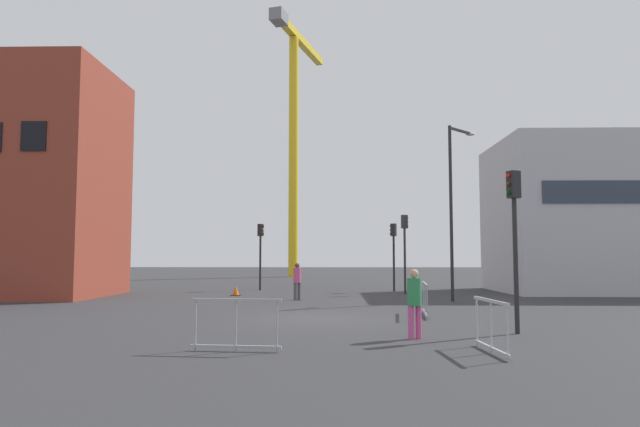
{
  "coord_description": "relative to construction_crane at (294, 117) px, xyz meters",
  "views": [
    {
      "loc": [
        0.57,
        -17.77,
        1.96
      ],
      "look_at": [
        0.0,
        7.76,
        3.9
      ],
      "focal_mm": 31.46,
      "sensor_mm": 36.0,
      "label": 1
    }
  ],
  "objects": [
    {
      "name": "brick_building",
      "position": [
        -12.12,
        -25.98,
        -9.71
      ],
      "size": [
        9.69,
        6.72,
        11.1
      ],
      "color": "brown",
      "rests_on": "ground"
    },
    {
      "name": "streetlamp_tall",
      "position": [
        9.03,
        -28.18,
        -10.72
      ],
      "size": [
        1.49,
        1.39,
        7.71
      ],
      "color": "#232326",
      "rests_on": "ground"
    },
    {
      "name": "safety_barrier_front",
      "position": [
        6.7,
        -34.33,
        -14.69
      ],
      "size": [
        0.34,
        2.55,
        1.08
      ],
      "color": "gray",
      "rests_on": "ground"
    },
    {
      "name": "traffic_light_median",
      "position": [
        8.33,
        -38.48,
        -12.49
      ],
      "size": [
        0.39,
        0.34,
        4.14
      ],
      "color": "#232326",
      "rests_on": "ground"
    },
    {
      "name": "traffic_light_crosswalk",
      "position": [
        7.08,
        -21.55,
        -12.72
      ],
      "size": [
        0.39,
        0.34,
        3.76
      ],
      "color": "#232326",
      "rests_on": "ground"
    },
    {
      "name": "safety_barrier_rear",
      "position": [
        6.88,
        -41.34,
        -14.7
      ],
      "size": [
        0.2,
        1.92,
        1.08
      ],
      "color": "#B2B5BA",
      "rests_on": "ground"
    },
    {
      "name": "pedestrian_waiting",
      "position": [
        2.11,
        -27.94,
        -14.31
      ],
      "size": [
        0.34,
        0.34,
        1.64
      ],
      "color": "#4C4C51",
      "rests_on": "ground"
    },
    {
      "name": "office_block",
      "position": [
        19.33,
        -21.92,
        -11.15
      ],
      "size": [
        13.07,
        7.58,
        8.21
      ],
      "color": "#B7B7BC",
      "rests_on": "ground"
    },
    {
      "name": "traffic_light_island",
      "position": [
        7.43,
        -23.66,
        -12.52
      ],
      "size": [
        0.39,
        0.33,
        4.09
      ],
      "color": "#2D2D30",
      "rests_on": "ground"
    },
    {
      "name": "ground",
      "position": [
        3.11,
        -35.09,
        -15.26
      ],
      "size": [
        160.0,
        160.0,
        0.0
      ],
      "primitive_type": "plane",
      "color": "#333335"
    },
    {
      "name": "safety_barrier_left_run",
      "position": [
        1.69,
        -41.26,
        -14.7
      ],
      "size": [
        1.91,
        0.23,
        1.08
      ],
      "color": "#9EA0A5",
      "rests_on": "ground"
    },
    {
      "name": "traffic_cone_on_verge",
      "position": [
        -1.11,
        -25.06,
        -15.04
      ],
      "size": [
        0.48,
        0.48,
        0.48
      ],
      "color": "black",
      "rests_on": "ground"
    },
    {
      "name": "construction_crane",
      "position": [
        0.0,
        0.0,
        0.0
      ],
      "size": [
        4.59,
        13.03,
        24.02
      ],
      "color": "yellow",
      "rests_on": "ground"
    },
    {
      "name": "traffic_light_far",
      "position": [
        -0.47,
        -20.66,
        -12.69
      ],
      "size": [
        0.39,
        0.32,
        3.8
      ],
      "color": "#232326",
      "rests_on": "ground"
    },
    {
      "name": "pedestrian_walking",
      "position": [
        5.62,
        -39.41,
        -14.31
      ],
      "size": [
        0.34,
        0.34,
        1.64
      ],
      "color": "#D14C8C",
      "rests_on": "ground"
    }
  ]
}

